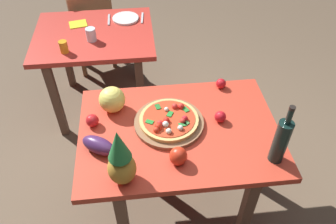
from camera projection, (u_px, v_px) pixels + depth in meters
ground_plane at (177, 201)px, 2.45m from camera, size 10.00×10.00×0.00m
display_table at (179, 141)px, 1.99m from camera, size 1.14×0.81×0.77m
background_table at (96, 46)px, 2.76m from camera, size 0.94×0.77×0.77m
dining_chair at (91, 26)px, 3.31m from camera, size 0.52×0.52×0.85m
pizza_board at (169, 123)px, 1.94m from camera, size 0.40×0.40×0.02m
pizza at (169, 120)px, 1.92m from camera, size 0.34×0.34×0.06m
wine_bottle at (281, 141)px, 1.67m from camera, size 0.08×0.08×0.37m
pineapple_left at (121, 160)px, 1.57m from camera, size 0.14×0.14×0.34m
melon at (112, 100)px, 1.98m from camera, size 0.16×0.16×0.16m
bell_pepper at (178, 156)px, 1.72m from camera, size 0.09×0.09×0.10m
eggplant at (99, 145)px, 1.77m from camera, size 0.22×0.18×0.09m
tomato_at_corner at (220, 117)px, 1.94m from camera, size 0.07×0.07×0.07m
tomato_near_board at (221, 84)px, 2.16m from camera, size 0.06×0.06×0.06m
tomato_beside_pepper at (92, 121)px, 1.92m from camera, size 0.07×0.07×0.07m
drinking_glass_juice at (64, 47)px, 2.45m from camera, size 0.06×0.06×0.09m
drinking_glass_water at (91, 35)px, 2.56m from camera, size 0.08×0.08×0.10m
dinner_plate at (126, 18)px, 2.83m from camera, size 0.22×0.22×0.02m
fork_utensil at (109, 20)px, 2.82m from camera, size 0.02×0.18×0.01m
knife_utensil at (142, 18)px, 2.84m from camera, size 0.03×0.18×0.01m
napkin_folded at (78, 24)px, 2.77m from camera, size 0.16×0.15×0.01m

